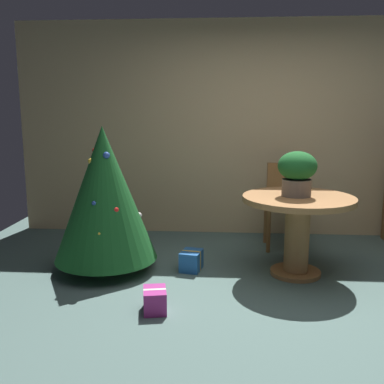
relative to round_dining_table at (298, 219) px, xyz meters
name	(u,v)px	position (x,y,z in m)	size (l,w,h in m)	color
ground_plane	(278,308)	(-0.25, -0.74, -0.54)	(6.60, 6.60, 0.00)	#4C6660
back_wall_panel	(261,130)	(-0.25, 1.46, 0.76)	(6.00, 0.10, 2.60)	tan
round_dining_table	(298,219)	(0.00, 0.00, 0.00)	(1.03, 1.03, 0.76)	#9E6B3D
flower_vase	(297,171)	(-0.02, 0.02, 0.45)	(0.36, 0.36, 0.41)	#665B51
wooden_chair_far	(285,199)	(0.00, 0.90, 0.01)	(0.44, 0.40, 0.95)	brown
holiday_tree	(104,194)	(-1.82, -0.01, 0.22)	(0.98, 0.98, 1.40)	brown
gift_box_purple	(155,300)	(-1.21, -0.87, -0.45)	(0.21, 0.26, 0.18)	#9E287A
gift_box_blue	(191,261)	(-1.00, 0.04, -0.45)	(0.23, 0.27, 0.19)	#1E569E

